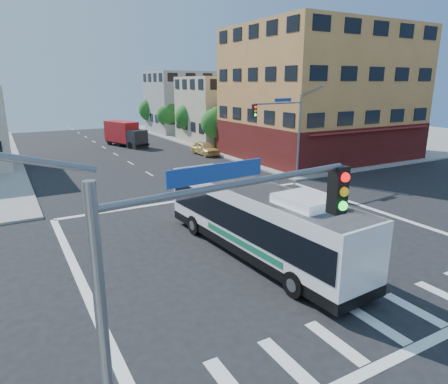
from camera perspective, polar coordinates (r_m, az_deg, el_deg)
ground at (r=21.53m, az=6.32°, el=-7.20°), size 120.00×120.00×0.00m
sidewalk_ne at (r=69.70m, az=13.15°, el=8.27°), size 50.00×50.00×0.15m
corner_building_ne at (r=46.96m, az=13.49°, el=12.12°), size 18.10×15.44×14.00m
building_east_near at (r=57.82m, az=0.49°, el=11.69°), size 12.06×10.06×9.00m
building_east_far at (r=70.26m, az=-5.34°, el=12.69°), size 12.06×10.06×10.00m
signal_mast_ne at (r=34.00m, az=8.68°, el=9.72°), size 7.91×1.13×8.07m
signal_mast_sw at (r=6.86m, az=-2.95°, el=-12.96°), size 7.91×1.01×8.07m
street_tree_a at (r=50.15m, az=-1.12°, el=10.07°), size 3.60×3.60×5.53m
street_tree_b at (r=57.28m, az=-4.99°, el=10.85°), size 3.80×3.80×5.79m
street_tree_c at (r=64.65m, az=-7.98°, el=11.01°), size 3.40×3.40×5.29m
street_tree_d at (r=72.11m, az=-10.39°, el=11.68°), size 4.00×4.00×6.03m
transit_bus at (r=19.41m, az=4.82°, el=-3.92°), size 3.53×12.83×3.76m
box_truck at (r=55.10m, az=-13.91°, el=7.99°), size 4.24×7.44×3.22m
parked_car at (r=47.14m, az=-2.74°, el=6.27°), size 2.01×4.63×1.55m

